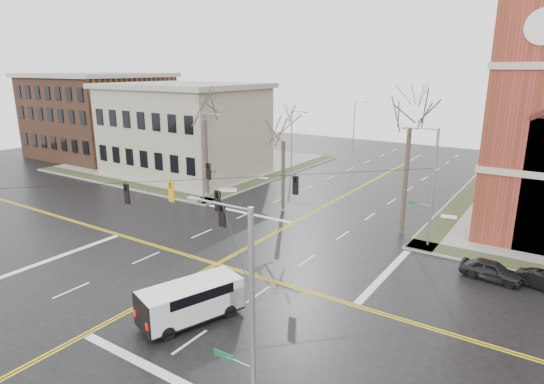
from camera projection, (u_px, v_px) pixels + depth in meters
The scene contains 18 objects.
ground at pixel (217, 264), 32.01m from camera, with size 120.00×120.00×0.00m, color black.
sidewalks at pixel (217, 263), 31.99m from camera, with size 80.00×80.00×0.17m.
road_markings at pixel (217, 264), 32.00m from camera, with size 100.00×100.00×0.01m.
civic_building_a at pixel (185, 131), 58.35m from camera, with size 18.00×14.00×11.00m, color gray.
civic_building_b at pixel (100, 117), 70.48m from camera, with size 18.00×16.00×12.00m, color brown.
signal_pole_ne at pixel (431, 184), 33.91m from camera, with size 2.75×0.22×9.00m.
signal_pole_nw at pixel (203, 154), 45.97m from camera, with size 2.75×0.22×9.00m.
signal_pole_se at pixel (248, 324), 15.42m from camera, with size 2.75×0.22×9.00m.
span_wires at pixel (214, 179), 30.37m from camera, with size 23.02×23.02×0.03m.
traffic_signals at pixel (207, 192), 30.03m from camera, with size 8.21×8.26×1.30m.
streetlight_north_a at pixel (293, 139), 59.01m from camera, with size 2.30×0.20×8.00m.
streetlight_north_b at pixel (355, 123), 75.09m from camera, with size 2.30×0.20×8.00m.
cargo_van at pixel (195, 298), 24.70m from camera, with size 3.93×5.99×2.13m.
parked_car_a at pixel (492, 270), 29.53m from camera, with size 1.55×3.84×1.31m, color black.
parked_car_b at pixel (544, 281), 28.26m from camera, with size 1.14×3.26×1.07m, color black.
tree_nw_far at pixel (205, 115), 47.11m from camera, with size 4.00×4.00×11.94m.
tree_nw_near at pixel (283, 136), 42.24m from camera, with size 4.00×4.00×9.91m.
tree_ne at pixel (410, 120), 35.67m from camera, with size 4.00×4.00×13.00m.
Camera 1 is at (19.56, -22.45, 13.37)m, focal length 30.00 mm.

